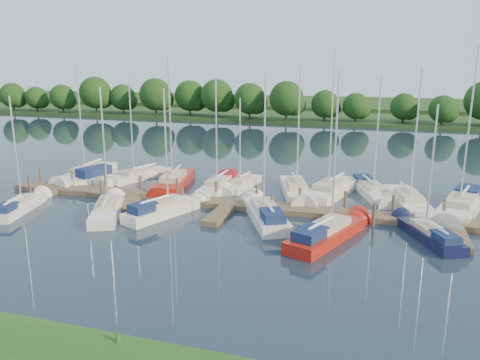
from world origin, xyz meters
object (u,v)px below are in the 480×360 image
(sailboat_n_0, at_px, (87,175))
(sailboat_s_2, at_px, (164,211))
(sailboat_n_5, at_px, (241,185))
(motorboat, at_px, (92,179))
(dock, at_px, (228,207))

(sailboat_n_0, xyz_separation_m, sailboat_s_2, (12.62, -8.59, 0.07))
(sailboat_n_5, xyz_separation_m, sailboat_s_2, (-3.17, -9.13, 0.08))
(sailboat_n_0, distance_m, motorboat, 2.58)
(sailboat_n_0, distance_m, sailboat_s_2, 15.27)
(dock, bearing_deg, motorboat, 165.21)
(sailboat_n_0, relative_size, motorboat, 1.70)
(sailboat_n_5, bearing_deg, dock, 105.55)
(dock, xyz_separation_m, motorboat, (-14.78, 3.90, 0.18))
(dock, bearing_deg, sailboat_s_2, -144.15)
(sailboat_s_2, bearing_deg, motorboat, 169.09)
(sailboat_n_0, bearing_deg, sailboat_s_2, 143.30)
(dock, bearing_deg, sailboat_n_0, 161.22)
(motorboat, distance_m, sailboat_s_2, 12.72)
(motorboat, height_order, sailboat_s_2, sailboat_s_2)
(motorboat, xyz_separation_m, sailboat_s_2, (10.73, -6.83, -0.03))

